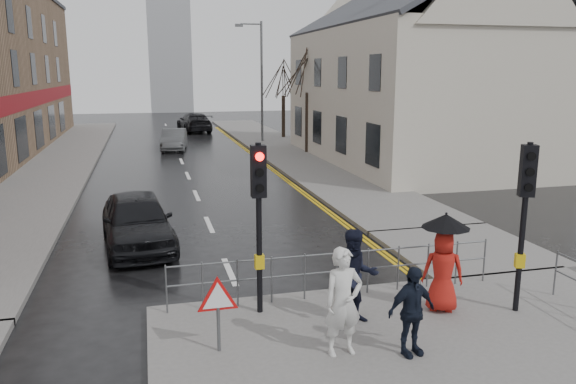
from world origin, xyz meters
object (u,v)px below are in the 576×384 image
pedestrian_a (343,302)px  car_parked (137,221)px  pedestrian_b (355,277)px  car_mid (174,140)px  pedestrian_with_umbrella (444,258)px  pedestrian_d (411,311)px

pedestrian_a → car_parked: 8.19m
car_parked → pedestrian_a: bearing=-71.0°
pedestrian_b → car_mid: (-1.99, 26.47, -0.40)m
car_parked → car_mid: (2.08, 20.14, -0.11)m
pedestrian_b → pedestrian_with_umbrella: bearing=7.8°
pedestrian_with_umbrella → pedestrian_d: 2.09m
car_mid → car_parked: bearing=-88.6°
pedestrian_b → car_parked: size_ratio=0.41×
pedestrian_a → pedestrian_b: size_ratio=1.02×
pedestrian_a → pedestrian_d: 1.16m
pedestrian_d → car_parked: (-4.53, 7.74, -0.15)m
car_mid → pedestrian_a: bearing=-79.9°
pedestrian_a → car_parked: size_ratio=0.41×
car_parked → car_mid: bearing=78.4°
pedestrian_d → car_parked: bearing=109.4°
pedestrian_with_umbrella → pedestrian_b: bearing=-177.3°
car_mid → pedestrian_with_umbrella: bearing=-74.3°
car_parked → car_mid: 20.24m
pedestrian_with_umbrella → car_mid: bearing=98.4°
pedestrian_b → car_mid: pedestrian_b is taller
pedestrian_b → pedestrian_d: 1.49m
pedestrian_with_umbrella → car_mid: (-3.87, 26.38, -0.58)m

